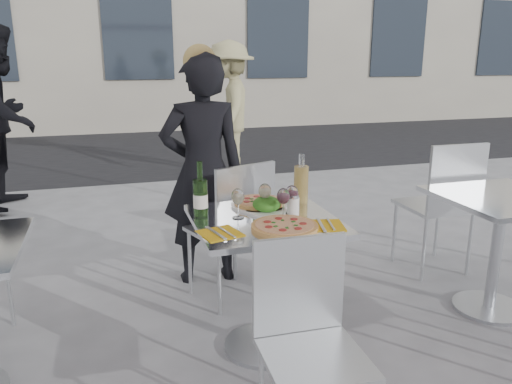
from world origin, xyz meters
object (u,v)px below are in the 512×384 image
object	(u,v)px
main_table	(264,256)
pedestrian_b	(230,109)
wineglass_white_b	(265,192)
wineglass_red_a	(283,197)
side_table_right	(499,229)
napkin_right	(325,225)
pizza_far	(259,203)
napkin_left	(220,233)
wineglass_red_b	(292,194)
carafe	(301,184)
side_chair_rfar	(444,197)
wineglass_white_a	(238,198)
wine_bottle	(200,196)
chair_far	(236,221)
salad_plate	(267,206)
pizza_near	(285,226)
pedestrian_a	(3,117)
chair_near	(307,328)
sugar_shaker	(293,205)
woman_diner	(203,171)

from	to	relation	value
main_table	pedestrian_b	distance (m)	4.30
wineglass_white_b	wineglass_red_a	distance (m)	0.13
pedestrian_b	main_table	bearing A→B (deg)	3.56
pedestrian_b	wineglass_red_a	bearing A→B (deg)	4.86
side_table_right	napkin_right	size ratio (longest dim) A/B	3.47
pizza_far	napkin_left	world-z (taller)	pizza_far
pizza_far	wineglass_red_b	distance (m)	0.24
pedestrian_b	carafe	size ratio (longest dim) A/B	6.09
side_chair_rfar	napkin_left	world-z (taller)	side_chair_rfar
wineglass_white_a	wineglass_red_a	distance (m)	0.23
pedestrian_b	wine_bottle	distance (m)	4.26
chair_far	side_chair_rfar	xyz separation A→B (m)	(1.53, 0.01, 0.03)
pizza_far	wineglass_red_b	size ratio (longest dim) A/B	2.03
pedestrian_b	carafe	xyz separation A→B (m)	(-0.58, -4.03, -0.01)
main_table	salad_plate	xyz separation A→B (m)	(0.04, 0.09, 0.25)
pizza_near	pizza_far	bearing A→B (deg)	90.99
main_table	side_chair_rfar	world-z (taller)	side_chair_rfar
wineglass_white_a	wineglass_white_b	bearing A→B (deg)	19.59
napkin_right	side_chair_rfar	bearing A→B (deg)	44.21
pedestrian_a	pedestrian_b	xyz separation A→B (m)	(2.61, 0.81, -0.07)
salad_plate	wineglass_red_a	xyz separation A→B (m)	(0.05, -0.11, 0.07)
wine_bottle	napkin_right	world-z (taller)	wine_bottle
side_chair_rfar	pedestrian_b	world-z (taller)	pedestrian_b
pizza_near	pizza_far	distance (m)	0.39
chair_near	sugar_shaker	world-z (taller)	chair_near
side_chair_rfar	wine_bottle	xyz separation A→B (m)	(-1.83, -0.46, 0.28)
pedestrian_a	sugar_shaker	bearing A→B (deg)	-139.26
main_table	carafe	bearing A→B (deg)	32.73
pizza_far	wine_bottle	size ratio (longest dim) A/B	1.08
pedestrian_b	salad_plate	world-z (taller)	pedestrian_b
main_table	carafe	size ratio (longest dim) A/B	2.59
chair_far	wineglass_red_b	world-z (taller)	chair_far
pizza_far	napkin_right	distance (m)	0.46
side_chair_rfar	napkin_right	size ratio (longest dim) A/B	4.55
carafe	napkin_left	distance (m)	0.64
wine_bottle	pizza_near	bearing A→B (deg)	-38.22
side_chair_rfar	wine_bottle	bearing A→B (deg)	14.31
pedestrian_b	pizza_near	size ratio (longest dim) A/B	5.43
pizza_near	napkin_right	bearing A→B (deg)	-5.78
side_chair_rfar	wineglass_red_b	world-z (taller)	side_chair_rfar
chair_near	salad_plate	bearing A→B (deg)	85.61
pedestrian_b	woman_diner	bearing A→B (deg)	-1.93
sugar_shaker	wineglass_red_b	bearing A→B (deg)	154.45
main_table	wineglass_white_b	xyz separation A→B (m)	(0.03, 0.10, 0.32)
woman_diner	wineglass_white_b	bearing A→B (deg)	102.32
main_table	wineglass_red_b	xyz separation A→B (m)	(0.16, 0.02, 0.32)
sugar_shaker	pedestrian_b	bearing A→B (deg)	80.75
napkin_left	pizza_far	bearing A→B (deg)	36.65
pedestrian_a	salad_plate	distance (m)	3.77
wineglass_white_a	wineglass_red_b	xyz separation A→B (m)	(0.29, -0.02, 0.00)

